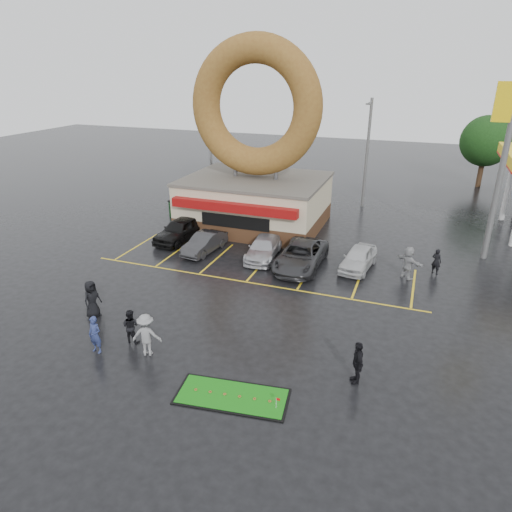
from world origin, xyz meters
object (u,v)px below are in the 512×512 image
(car_grey, at_px, (301,256))
(person_cameraman, at_px, (357,362))
(streetlight_mid, at_px, (367,151))
(car_white, at_px, (358,258))
(dumpster, at_px, (182,208))
(putting_green, at_px, (232,396))
(car_dgrey, at_px, (204,243))
(car_black, at_px, (180,230))
(shell_sign, at_px, (508,141))
(car_silver, at_px, (264,248))
(streetlight_left, at_px, (210,143))
(person_blue, at_px, (95,335))
(donut_shop, at_px, (255,167))

(car_grey, xyz_separation_m, person_cameraman, (4.91, -9.85, 0.15))
(streetlight_mid, xyz_separation_m, car_white, (1.68, -13.39, -4.11))
(person_cameraman, relative_size, dumpster, 1.00)
(car_white, relative_size, dumpster, 2.20)
(putting_green, bearing_deg, car_grey, 93.39)
(car_dgrey, height_order, car_grey, car_grey)
(car_black, relative_size, dumpster, 2.58)
(car_black, distance_m, person_cameraman, 18.03)
(shell_sign, bearing_deg, car_silver, -159.99)
(car_silver, distance_m, car_grey, 2.71)
(streetlight_left, xyz_separation_m, putting_green, (13.10, -25.77, -4.75))
(dumpster, bearing_deg, person_blue, -73.58)
(car_dgrey, bearing_deg, streetlight_mid, 66.95)
(shell_sign, distance_m, person_cameraman, 17.60)
(car_silver, relative_size, car_white, 1.12)
(car_white, xyz_separation_m, person_cameraman, (1.59, -10.85, 0.22))
(person_blue, bearing_deg, shell_sign, 51.10)
(car_grey, height_order, person_cameraman, person_cameraman)
(car_white, bearing_deg, car_grey, -155.71)
(donut_shop, relative_size, person_blue, 7.96)
(person_cameraman, height_order, dumpster, person_cameraman)
(car_black, bearing_deg, streetlight_left, 111.83)
(shell_sign, xyz_separation_m, car_dgrey, (-17.20, -5.36, -6.74))
(car_white, bearing_deg, person_blue, -118.36)
(streetlight_mid, xyz_separation_m, car_silver, (-4.27, -13.75, -4.14))
(shell_sign, height_order, person_blue, shell_sign)
(putting_green, bearing_deg, streetlight_mid, 88.07)
(shell_sign, bearing_deg, streetlight_left, 161.01)
(car_silver, xyz_separation_m, person_cameraman, (7.54, -10.49, 0.26))
(streetlight_mid, bearing_deg, car_grey, -96.49)
(shell_sign, height_order, person_cameraman, shell_sign)
(streetlight_mid, xyz_separation_m, person_blue, (-7.52, -26.10, -3.93))
(streetlight_mid, bearing_deg, shell_sign, -44.73)
(car_silver, bearing_deg, car_black, 166.50)
(car_black, height_order, person_blue, person_blue)
(donut_shop, xyz_separation_m, car_silver, (2.73, -5.80, -3.82))
(car_white, distance_m, person_cameraman, 10.97)
(streetlight_left, height_order, car_dgrey, streetlight_left)
(streetlight_left, bearing_deg, car_dgrey, -66.41)
(streetlight_left, bearing_deg, putting_green, -63.06)
(car_dgrey, relative_size, car_white, 0.98)
(streetlight_mid, relative_size, car_white, 2.28)
(shell_sign, bearing_deg, person_blue, -133.88)
(person_blue, xyz_separation_m, putting_green, (6.62, -0.67, -0.81))
(car_grey, distance_m, car_white, 3.46)
(car_black, bearing_deg, streetlight_mid, 56.82)
(car_silver, relative_size, dumpster, 2.45)
(streetlight_left, xyz_separation_m, car_black, (3.24, -11.92, -3.99))
(streetlight_left, xyz_separation_m, dumpster, (0.67, -6.94, -4.13))
(car_silver, bearing_deg, person_cameraman, -60.48)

